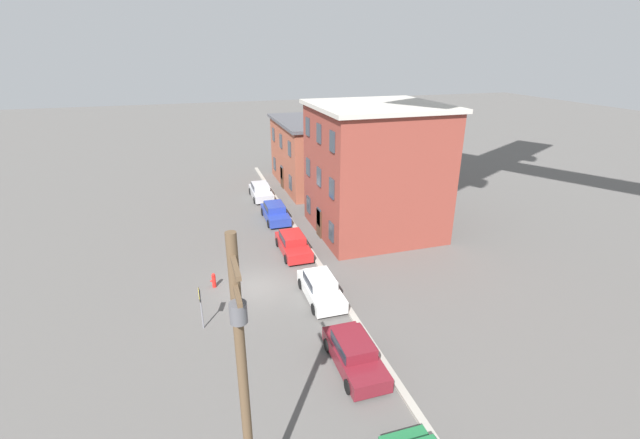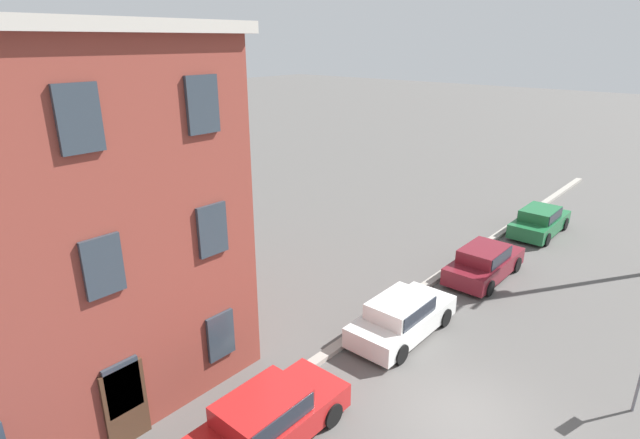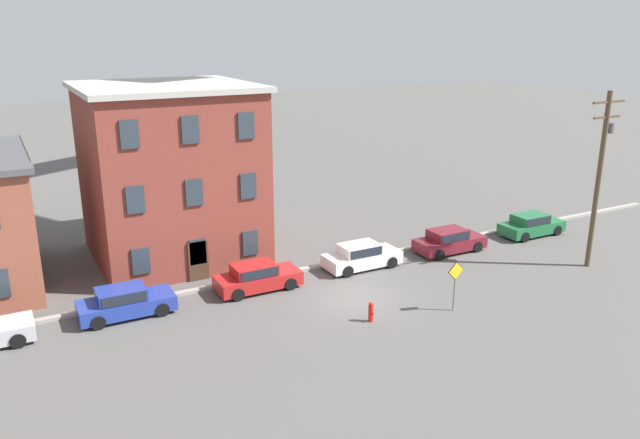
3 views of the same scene
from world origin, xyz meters
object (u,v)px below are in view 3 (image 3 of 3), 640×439
car_blue (125,301)px  car_maroon (449,240)px  car_white (361,255)px  caution_sign (455,278)px  utility_pole (600,171)px  fire_hydrant (371,312)px  car_red (257,276)px  car_green (531,224)px

car_blue → car_maroon: bearing=-0.7°
car_white → caution_sign: (0.99, -6.87, 0.93)m
caution_sign → utility_pole: (10.64, 1.03, 3.86)m
caution_sign → fire_hydrant: caution_sign is taller
car_maroon → utility_pole: 9.21m
car_blue → car_maroon: same height
car_blue → utility_pole: 25.80m
car_red → utility_pole: 19.51m
car_blue → car_green: bearing=-0.5°
caution_sign → utility_pole: size_ratio=0.26×
caution_sign → car_green: bearing=29.0°
car_white → caution_sign: bearing=-81.8°
car_red → car_white: (6.39, 0.10, 0.00)m
car_maroon → utility_pole: size_ratio=0.45×
caution_sign → fire_hydrant: (-4.13, 0.89, -1.19)m
car_green → car_white: bearing=178.7°
car_blue → fire_hydrant: (9.91, -5.94, -0.27)m
car_white → fire_hydrant: (-3.15, -5.98, -0.27)m
car_maroon → car_green: 6.79m
car_red → utility_pole: utility_pole is taller
car_maroon → fire_hydrant: 10.86m
car_green → caution_sign: (-11.89, -6.59, 0.93)m
caution_sign → utility_pole: 11.36m
car_green → caution_sign: bearing=-151.0°
utility_pole → fire_hydrant: 15.61m
car_white → car_maroon: bearing=-2.5°
car_red → caution_sign: caution_sign is taller
fire_hydrant → car_red: bearing=118.9°
fire_hydrant → utility_pole: bearing=0.5°
car_white → caution_sign: 7.00m
car_white → car_maroon: same height
car_green → caution_sign: size_ratio=1.75×
car_red → utility_pole: bearing=-17.7°
fire_hydrant → car_maroon: bearing=31.8°
car_maroon → fire_hydrant: bearing=-148.2°
car_red → fire_hydrant: car_red is taller
caution_sign → utility_pole: bearing=5.5°
car_white → caution_sign: caution_sign is taller
car_blue → utility_pole: bearing=-13.2°
car_white → utility_pole: bearing=-26.7°
car_green → utility_pole: bearing=-102.6°
car_maroon → car_white: bearing=177.5°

